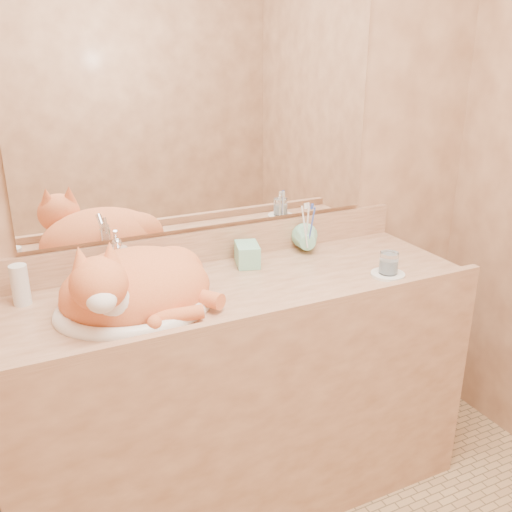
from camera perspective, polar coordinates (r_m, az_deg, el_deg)
name	(u,v)px	position (r m, az deg, el deg)	size (l,w,h in m)	color
wall_back	(205,153)	(2.03, -5.14, 10.24)	(2.40, 0.02, 2.50)	brown
vanity_counter	(240,394)	(2.11, -1.66, -13.67)	(1.60, 0.55, 0.85)	brown
mirror	(205,112)	(2.00, -5.15, 14.14)	(1.30, 0.02, 0.80)	white
sink_basin	(133,287)	(1.75, -12.20, -3.04)	(0.47, 0.39, 0.15)	white
faucet	(119,262)	(1.91, -13.59, -0.56)	(0.05, 0.13, 0.18)	silver
cat	(133,284)	(1.75, -12.22, -2.78)	(0.47, 0.38, 0.25)	#CF5C2F
soap_dispenser	(250,247)	(2.00, -0.61, 0.89)	(0.08, 0.08, 0.18)	#7ECBA7
toothbrush_cup	(308,244)	(2.16, 5.20, 1.19)	(0.10, 0.10, 0.10)	#7ECBA7
toothbrushes	(308,225)	(2.14, 5.26, 3.13)	(0.03, 0.03, 0.21)	silver
saucer	(388,274)	(2.04, 13.04, -1.81)	(0.12, 0.12, 0.01)	white
water_glass	(389,263)	(2.02, 13.14, -0.68)	(0.06, 0.06, 0.08)	white
lotion_bottle	(20,285)	(1.89, -22.51, -2.69)	(0.05, 0.05, 0.13)	silver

